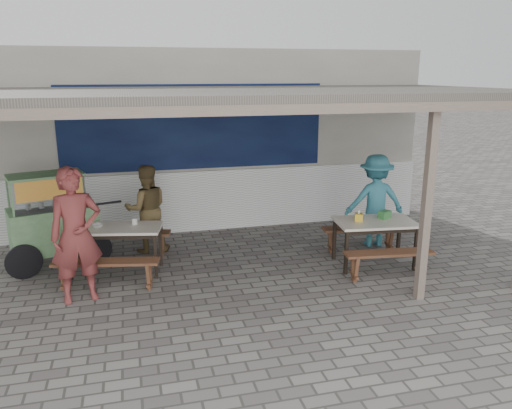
{
  "coord_description": "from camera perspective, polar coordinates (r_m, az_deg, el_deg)",
  "views": [
    {
      "loc": [
        -1.45,
        -6.55,
        3.05
      ],
      "look_at": [
        0.46,
        0.9,
        1.02
      ],
      "focal_mm": 35.0,
      "sensor_mm": 36.0,
      "label": 1
    }
  ],
  "objects": [
    {
      "name": "warung_roof",
      "position": [
        7.6,
        -3.32,
        12.26
      ],
      "size": [
        9.0,
        4.21,
        2.81
      ],
      "color": "#57514B",
      "rests_on": "ground"
    },
    {
      "name": "patron_right_table",
      "position": [
        9.2,
        13.45,
        0.45
      ],
      "size": [
        1.16,
        0.78,
        1.66
      ],
      "primitive_type": "imported",
      "rotation": [
        0.0,
        0.0,
        2.99
      ],
      "color": "teal",
      "rests_on": "ground"
    },
    {
      "name": "bench_left_wall",
      "position": [
        8.73,
        -14.7,
        -3.79
      ],
      "size": [
        1.53,
        0.58,
        0.45
      ],
      "rotation": [
        0.0,
        0.0,
        -0.21
      ],
      "color": "brown",
      "rests_on": "ground"
    },
    {
      "name": "bench_right_wall",
      "position": [
        8.91,
        11.9,
        -3.27
      ],
      "size": [
        1.38,
        0.43,
        0.45
      ],
      "rotation": [
        0.0,
        0.0,
        -0.12
      ],
      "color": "brown",
      "rests_on": "ground"
    },
    {
      "name": "bench_left_street",
      "position": [
        7.53,
        -16.73,
        -6.96
      ],
      "size": [
        1.53,
        0.58,
        0.45
      ],
      "rotation": [
        0.0,
        0.0,
        -0.21
      ],
      "color": "brown",
      "rests_on": "ground"
    },
    {
      "name": "patron_wall_side",
      "position": [
        8.84,
        -12.38,
        -0.49
      ],
      "size": [
        0.79,
        0.63,
        1.54
      ],
      "primitive_type": "imported",
      "rotation": [
        0.0,
        0.0,
        3.21
      ],
      "color": "brown",
      "rests_on": "ground"
    },
    {
      "name": "patron_street_side",
      "position": [
        7.15,
        -19.85,
        -3.32
      ],
      "size": [
        0.77,
        0.59,
        1.87
      ],
      "primitive_type": "imported",
      "rotation": [
        0.0,
        0.0,
        0.23
      ],
      "color": "brown",
      "rests_on": "ground"
    },
    {
      "name": "condiment_jar",
      "position": [
        8.05,
        -13.71,
        -1.86
      ],
      "size": [
        0.09,
        0.09,
        0.1
      ],
      "primitive_type": "cylinder",
      "color": "silver",
      "rests_on": "table_left"
    },
    {
      "name": "condiment_bowl",
      "position": [
        8.08,
        -17.66,
        -2.3
      ],
      "size": [
        0.21,
        0.21,
        0.04
      ],
      "primitive_type": "imported",
      "rotation": [
        0.0,
        0.0,
        0.32
      ],
      "color": "white",
      "rests_on": "table_left"
    },
    {
      "name": "back_wall",
      "position": [
        10.32,
        -6.24,
        7.32
      ],
      "size": [
        9.0,
        1.28,
        3.5
      ],
      "color": "#B4AEA1",
      "rests_on": "ground"
    },
    {
      "name": "donation_box",
      "position": [
        8.39,
        14.49,
        -1.13
      ],
      "size": [
        0.23,
        0.19,
        0.13
      ],
      "primitive_type": "cube",
      "rotation": [
        0.0,
        0.0,
        0.4
      ],
      "color": "#347539",
      "rests_on": "table_right"
    },
    {
      "name": "tissue_box",
      "position": [
        8.15,
        11.66,
        -1.44
      ],
      "size": [
        0.16,
        0.16,
        0.12
      ],
      "primitive_type": "cube",
      "rotation": [
        0.0,
        0.0,
        -0.4
      ],
      "color": "gold",
      "rests_on": "table_right"
    },
    {
      "name": "table_left",
      "position": [
        8.02,
        -15.8,
        -3.04
      ],
      "size": [
        1.51,
        0.92,
        0.75
      ],
      "rotation": [
        0.0,
        0.0,
        -0.21
      ],
      "color": "silver",
      "rests_on": "ground"
    },
    {
      "name": "vendor_cart",
      "position": [
        8.63,
        -22.3,
        -1.25
      ],
      "size": [
        1.8,
        1.13,
        1.52
      ],
      "rotation": [
        0.0,
        0.0,
        0.3
      ],
      "color": "#6FA16B",
      "rests_on": "ground"
    },
    {
      "name": "table_right",
      "position": [
        8.26,
        13.44,
        -2.35
      ],
      "size": [
        1.33,
        0.91,
        0.75
      ],
      "rotation": [
        0.0,
        0.0,
        -0.12
      ],
      "color": "silver",
      "rests_on": "ground"
    },
    {
      "name": "ground",
      "position": [
        7.37,
        -1.75,
        -9.65
      ],
      "size": [
        60.0,
        60.0,
        0.0
      ],
      "primitive_type": "plane",
      "color": "slate",
      "rests_on": "ground"
    },
    {
      "name": "bench_right_street",
      "position": [
        7.82,
        14.91,
        -6.04
      ],
      "size": [
        1.38,
        0.43,
        0.45
      ],
      "rotation": [
        0.0,
        0.0,
        -0.12
      ],
      "color": "brown",
      "rests_on": "ground"
    }
  ]
}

